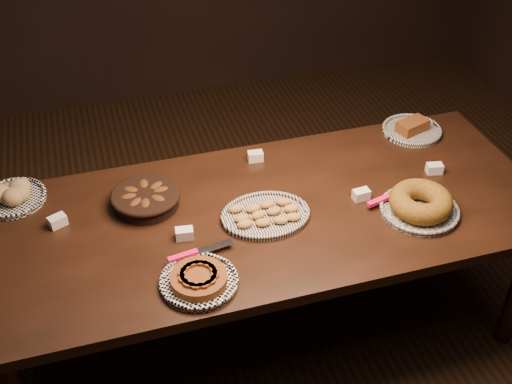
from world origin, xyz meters
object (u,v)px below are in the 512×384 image
object	(u,v)px
buffet_table	(267,224)
madeleine_platter	(265,215)
apple_tart_plate	(199,279)
bundt_cake_plate	(420,204)

from	to	relation	value
buffet_table	madeleine_platter	world-z (taller)	madeleine_platter
apple_tart_plate	bundt_cake_plate	xyz separation A→B (m)	(0.97, 0.14, 0.02)
apple_tart_plate	madeleine_platter	bearing A→B (deg)	61.35
madeleine_platter	bundt_cake_plate	xyz separation A→B (m)	(0.63, -0.15, 0.03)
buffet_table	madeleine_platter	bearing A→B (deg)	-116.69
apple_tart_plate	bundt_cake_plate	distance (m)	0.98
apple_tart_plate	madeleine_platter	world-z (taller)	apple_tart_plate
apple_tart_plate	bundt_cake_plate	world-z (taller)	bundt_cake_plate
buffet_table	apple_tart_plate	xyz separation A→B (m)	(-0.37, -0.33, 0.10)
buffet_table	apple_tart_plate	bearing A→B (deg)	-137.90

